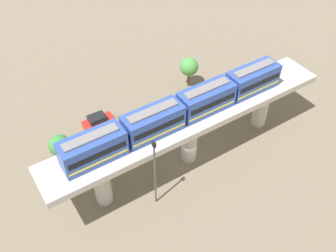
% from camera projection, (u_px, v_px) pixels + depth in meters
% --- Properties ---
extents(ground_plane, '(120.00, 120.00, 0.00)m').
position_uv_depth(ground_plane, '(189.00, 157.00, 47.91)').
color(ground_plane, '#706654').
extents(viaduct, '(5.20, 35.80, 7.08)m').
position_uv_depth(viaduct, '(190.00, 126.00, 44.05)').
color(viaduct, '#B7B2AA').
rests_on(viaduct, ground).
extents(train, '(2.64, 27.45, 3.24)m').
position_uv_depth(train, '(180.00, 110.00, 41.37)').
color(train, '#2D4CA5').
rests_on(train, viaduct).
extents(parked_car_red, '(1.91, 4.25, 1.76)m').
position_uv_depth(parked_car_red, '(98.00, 121.00, 51.63)').
color(parked_car_red, red).
rests_on(parked_car_red, ground).
extents(parked_car_orange, '(2.52, 4.45, 1.76)m').
position_uv_depth(parked_car_orange, '(143.00, 123.00, 51.38)').
color(parked_car_orange, orange).
rests_on(parked_car_orange, ground).
extents(tree_near_viaduct, '(2.62, 2.62, 4.51)m').
position_uv_depth(tree_near_viaduct, '(60.00, 145.00, 45.06)').
color(tree_near_viaduct, brown).
rests_on(tree_near_viaduct, ground).
extents(tree_mid_lot, '(2.49, 2.49, 4.81)m').
position_uv_depth(tree_mid_lot, '(98.00, 136.00, 45.69)').
color(tree_mid_lot, brown).
rests_on(tree_mid_lot, ground).
extents(tree_far_corner, '(2.77, 2.77, 4.91)m').
position_uv_depth(tree_far_corner, '(189.00, 67.00, 56.14)').
color(tree_far_corner, brown).
rests_on(tree_far_corner, ground).
extents(signal_post, '(0.44, 0.28, 9.68)m').
position_uv_depth(signal_post, '(155.00, 171.00, 39.43)').
color(signal_post, '#4C4C51').
rests_on(signal_post, ground).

